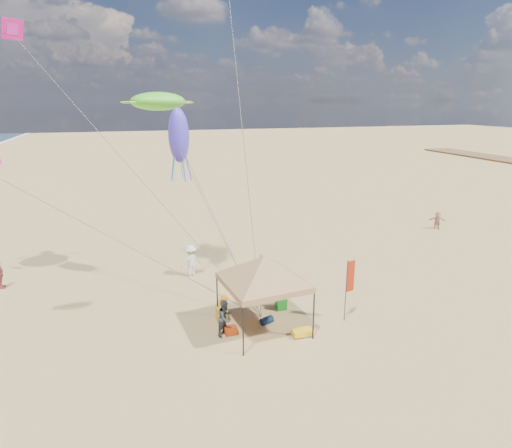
% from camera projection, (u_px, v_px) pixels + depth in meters
% --- Properties ---
extents(ground, '(280.00, 280.00, 0.00)m').
position_uv_depth(ground, '(275.00, 321.00, 20.47)').
color(ground, tan).
rests_on(ground, ground).
extents(canopy_tent, '(6.62, 6.62, 4.10)m').
position_uv_depth(canopy_tent, '(264.00, 259.00, 18.85)').
color(canopy_tent, black).
rests_on(canopy_tent, ground).
extents(feather_flag, '(0.46, 0.12, 3.07)m').
position_uv_depth(feather_flag, '(349.00, 280.00, 20.05)').
color(feather_flag, black).
rests_on(feather_flag, ground).
extents(cooler_red, '(0.54, 0.38, 0.38)m').
position_uv_depth(cooler_red, '(231.00, 330.00, 19.28)').
color(cooler_red, '#B83B0E').
rests_on(cooler_red, ground).
extents(cooler_blue, '(0.54, 0.38, 0.38)m').
position_uv_depth(cooler_blue, '(281.00, 291.00, 23.33)').
color(cooler_blue, '#2116B9').
rests_on(cooler_blue, ground).
extents(bag_navy, '(0.69, 0.54, 0.36)m').
position_uv_depth(bag_navy, '(267.00, 320.00, 20.18)').
color(bag_navy, '#0E203D').
rests_on(bag_navy, ground).
extents(bag_orange, '(0.54, 0.69, 0.36)m').
position_uv_depth(bag_orange, '(224.00, 300.00, 22.25)').
color(bag_orange, '#CB710B').
rests_on(bag_orange, ground).
extents(chair_green, '(0.50, 0.50, 0.70)m').
position_uv_depth(chair_green, '(281.00, 302.00, 21.62)').
color(chair_green, '#178220').
rests_on(chair_green, ground).
extents(chair_yellow, '(0.50, 0.50, 0.70)m').
position_uv_depth(chair_yellow, '(222.00, 314.00, 20.41)').
color(chair_yellow, gold).
rests_on(chair_yellow, ground).
extents(crate_grey, '(0.34, 0.30, 0.28)m').
position_uv_depth(crate_grey, '(306.00, 334.00, 19.09)').
color(crate_grey, slate).
rests_on(crate_grey, ground).
extents(beach_cart, '(0.90, 0.50, 0.24)m').
position_uv_depth(beach_cart, '(302.00, 332.00, 19.12)').
color(beach_cart, yellow).
rests_on(beach_cart, ground).
extents(person_near_a, '(0.65, 0.45, 1.70)m').
position_uv_depth(person_near_a, '(261.00, 267.00, 24.87)').
color(person_near_a, tan).
rests_on(person_near_a, ground).
extents(person_near_b, '(1.02, 1.00, 1.66)m').
position_uv_depth(person_near_b, '(225.00, 318.00, 19.09)').
color(person_near_b, '#37414B').
rests_on(person_near_b, ground).
extents(person_near_c, '(1.35, 0.97, 1.90)m').
position_uv_depth(person_near_c, '(191.00, 261.00, 25.58)').
color(person_near_c, silver).
rests_on(person_near_c, ground).
extents(person_far_a, '(0.48, 0.97, 1.59)m').
position_uv_depth(person_far_a, '(0.00, 275.00, 23.87)').
color(person_far_a, brown).
rests_on(person_far_a, ground).
extents(person_far_c, '(1.37, 1.11, 1.46)m').
position_uv_depth(person_far_c, '(437.00, 220.00, 35.03)').
color(person_far_c, tan).
rests_on(person_far_c, ground).
extents(turtle_kite, '(3.27, 2.79, 0.98)m').
position_uv_depth(turtle_kite, '(158.00, 101.00, 22.95)').
color(turtle_kite, '#54DC2D').
rests_on(turtle_kite, ground).
extents(squid_kite, '(1.43, 1.43, 2.88)m').
position_uv_depth(squid_kite, '(179.00, 136.00, 22.71)').
color(squid_kite, '#4838D9').
rests_on(squid_kite, ground).
extents(stunt_kite_pink, '(1.27, 1.09, 1.08)m').
position_uv_depth(stunt_kite_pink, '(12.00, 29.00, 23.97)').
color(stunt_kite_pink, '#D91695').
rests_on(stunt_kite_pink, ground).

